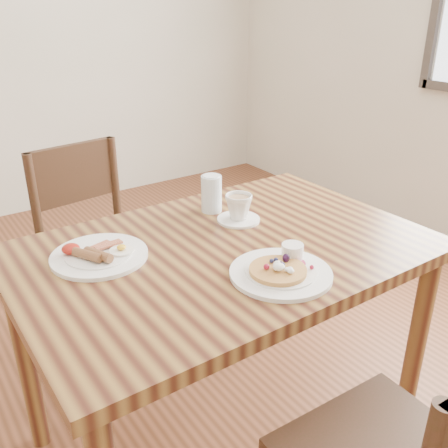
# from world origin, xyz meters

# --- Properties ---
(ground) EXTENTS (5.00, 5.00, 0.00)m
(ground) POSITION_xyz_m (0.00, 0.00, 0.00)
(ground) COLOR #572E18
(ground) RESTS_ON ground
(dining_table) EXTENTS (1.20, 0.80, 0.75)m
(dining_table) POSITION_xyz_m (0.00, 0.00, 0.65)
(dining_table) COLOR brown
(dining_table) RESTS_ON ground
(chair_far) EXTENTS (0.47, 0.47, 0.88)m
(chair_far) POSITION_xyz_m (-0.13, 0.74, 0.49)
(chair_far) COLOR #391D14
(chair_far) RESTS_ON ground
(pancake_plate) EXTENTS (0.27, 0.27, 0.06)m
(pancake_plate) POSITION_xyz_m (0.03, -0.22, 0.76)
(pancake_plate) COLOR white
(pancake_plate) RESTS_ON dining_table
(breakfast_plate) EXTENTS (0.27, 0.27, 0.04)m
(breakfast_plate) POSITION_xyz_m (-0.33, 0.14, 0.76)
(breakfast_plate) COLOR white
(breakfast_plate) RESTS_ON dining_table
(teacup_saucer) EXTENTS (0.14, 0.14, 0.09)m
(teacup_saucer) POSITION_xyz_m (0.14, 0.12, 0.79)
(teacup_saucer) COLOR white
(teacup_saucer) RESTS_ON dining_table
(water_glass) EXTENTS (0.07, 0.07, 0.12)m
(water_glass) POSITION_xyz_m (0.12, 0.24, 0.81)
(water_glass) COLOR silver
(water_glass) RESTS_ON dining_table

